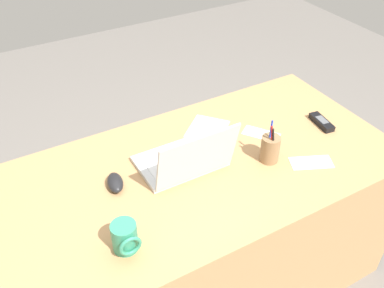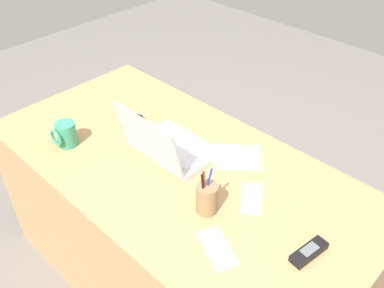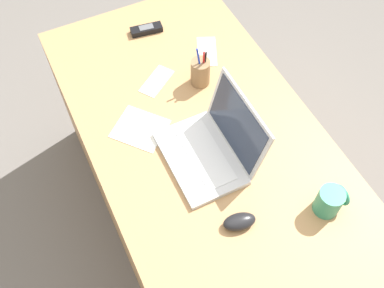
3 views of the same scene
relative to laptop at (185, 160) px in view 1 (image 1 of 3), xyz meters
name	(u,v)px [view 1 (image 1 of 3)]	position (x,y,z in m)	size (l,w,h in m)	color
ground_plane	(199,277)	(-0.06, 0.01, -0.75)	(6.00, 6.00, 0.00)	slate
desk	(200,228)	(-0.06, 0.01, -0.40)	(1.55, 0.79, 0.71)	tan
laptop	(185,160)	(0.00, 0.00, 0.00)	(0.32, 0.27, 0.23)	silver
computer_mouse	(115,183)	(0.26, -0.04, -0.03)	(0.06, 0.10, 0.04)	black
coffee_mug_white	(125,237)	(0.34, 0.23, 0.00)	(0.08, 0.09, 0.10)	#338C6B
cordless_phone	(322,122)	(-0.65, 0.03, -0.04)	(0.06, 0.14, 0.03)	black
pen_holder	(270,149)	(-0.31, 0.11, 0.01)	(0.07, 0.07, 0.18)	olive
paper_note_near_laptop	(207,129)	(-0.20, -0.18, -0.05)	(0.17, 0.15, 0.00)	white
paper_note_left	(261,134)	(-0.38, -0.04, -0.05)	(0.07, 0.15, 0.00)	white
paper_note_right	(311,163)	(-0.44, 0.21, -0.05)	(0.16, 0.08, 0.00)	white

